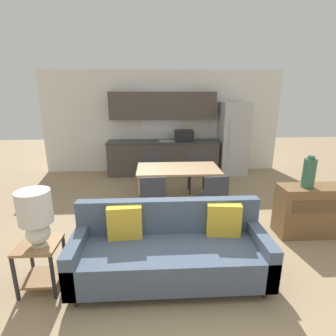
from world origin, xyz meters
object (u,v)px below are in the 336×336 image
Objects in this scene: dining_chair_far_left at (152,170)px; side_table at (40,258)px; vase at (309,173)px; table_lamp at (35,214)px; dining_chair_far_right at (197,170)px; credenza at (309,211)px; dining_table at (178,171)px; couch at (170,250)px; dining_chair_near_left at (152,198)px; dining_chair_near_right at (213,197)px; refrigerator at (233,139)px.

side_table is at bearing -115.80° from dining_chair_far_left.
dining_chair_far_left is at bearing 138.34° from vase.
dining_chair_far_right is at bearing 53.53° from table_lamp.
vase is at bearing -54.81° from dining_chair_far_right.
side_table is 0.62× the size of dining_chair_far_right.
credenza is 3.13m from dining_chair_far_left.
couch is at bearing -97.84° from dining_table.
dining_chair_near_left reaches higher than side_table.
vase reaches higher than dining_chair_far_right.
vase is 2.37m from dining_chair_near_left.
dining_table is 0.70× the size of couch.
vase is (1.79, -1.20, 0.30)m from dining_table.
credenza is (2.18, 0.86, 0.04)m from couch.
table_lamp is 3.75m from credenza.
side_table is 2.59m from dining_chair_near_right.
side_table is 3.22m from dining_chair_far_left.
refrigerator is at bearing 49.89° from dining_chair_far_right.
dining_table is 2.18m from vase.
dining_chair_near_right is at bearing 174.27° from dining_chair_near_left.
dining_table is at bearing -119.71° from dining_chair_far_right.
dining_chair_near_left is at bearing -7.82° from dining_chair_near_right.
dining_chair_far_right is at bearing 125.41° from credenza.
dining_chair_near_right is (0.99, -1.64, 0.00)m from dining_chair_far_left.
refrigerator is 2.15× the size of dining_chair_near_left.
dining_chair_far_right reaches higher than dining_table.
side_table is 3.74m from credenza.
dining_chair_near_right is at bearing -62.24° from dining_chair_far_left.
side_table is at bearing -176.03° from couch.
refrigerator is 4.59m from couch.
dining_chair_far_right is (2.18, 2.95, -0.42)m from table_lamp.
dining_table is 1.62× the size of credenza.
dining_chair_near_right reaches higher than dining_table.
couch is (-1.94, -4.12, -0.60)m from refrigerator.
dining_chair_far_left is 1.92m from dining_chair_near_right.
refrigerator is 5.44m from side_table.
table_lamp reaches higher than credenza.
dining_chair_near_left is (-0.49, -0.78, -0.21)m from dining_table.
side_table is 0.62× the size of dining_chair_far_left.
table_lamp is at bearing -124.36° from dining_chair_far_right.
table_lamp reaches higher than side_table.
vase reaches higher than side_table.
table_lamp reaches higher than dining_chair_near_left.
couch reaches higher than side_table.
dining_chair_far_left is (1.19, 3.00, -0.42)m from table_lamp.
refrigerator is 2.15× the size of dining_chair_far_left.
dining_chair_near_right reaches higher than credenza.
dining_table is at bearing -126.22° from dining_chair_near_left.
refrigerator is 3.07× the size of table_lamp.
couch is at bearing -89.17° from dining_chair_far_left.
dining_table is at bearing 148.17° from credenza.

